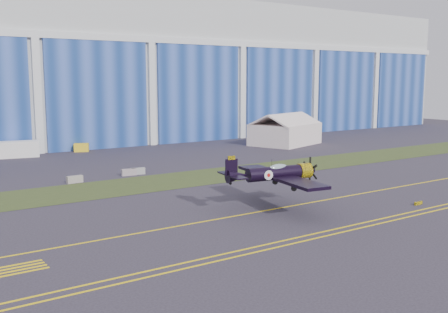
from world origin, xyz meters
TOP-DOWN VIEW (x-y plane):
  - ground at (0.00, 0.00)m, footprint 260.00×260.00m
  - grass_median at (0.00, 14.00)m, footprint 260.00×10.00m
  - hangar at (0.00, 71.79)m, footprint 220.00×45.70m
  - taxiway_centreline at (0.00, -5.00)m, footprint 200.00×0.20m
  - edge_line_near at (0.00, -14.50)m, footprint 80.00×0.20m
  - edge_line_far at (0.00, -13.50)m, footprint 80.00×0.20m
  - hold_short_ladder at (-18.00, -8.10)m, footprint 6.00×2.40m
  - guard_board_right at (22.00, -12.00)m, footprint 1.20×0.15m
  - warbird at (8.66, -4.70)m, footprint 13.31×15.26m
  - tent at (44.26, 34.95)m, footprint 16.01×13.76m
  - shipping_container at (-4.15, 46.52)m, footprint 6.60×3.62m
  - tug at (6.86, 47.58)m, footprint 2.96×2.48m
  - gse_box at (56.72, 44.18)m, footprint 3.24×1.81m
  - barrier_a at (-3.68, 19.58)m, footprint 2.03×0.72m
  - barrier_b at (4.09, 20.55)m, footprint 2.05×0.81m
  - barrier_c at (5.40, 20.60)m, footprint 2.07×0.93m

SIDE VIEW (x-z plane):
  - ground at x=0.00m, z-range 0.00..0.00m
  - taxiway_centreline at x=0.00m, z-range 0.00..0.02m
  - edge_line_near at x=0.00m, z-range 0.00..0.02m
  - edge_line_far at x=0.00m, z-range 0.00..0.02m
  - hold_short_ladder at x=-18.00m, z-range 0.00..0.02m
  - grass_median at x=0.00m, z-range 0.01..0.03m
  - guard_board_right at x=22.00m, z-range 0.00..0.35m
  - barrier_a at x=-3.68m, z-range 0.00..0.90m
  - barrier_b at x=4.09m, z-range 0.00..0.90m
  - barrier_c at x=5.40m, z-range 0.00..0.90m
  - tug at x=6.86m, z-range 0.00..1.48m
  - gse_box at x=56.72m, z-range 0.00..1.90m
  - shipping_container at x=-4.15m, z-range 0.00..2.71m
  - tent at x=44.26m, z-range 0.00..6.29m
  - warbird at x=8.66m, z-range 1.57..5.62m
  - hangar at x=0.00m, z-range -0.04..29.96m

